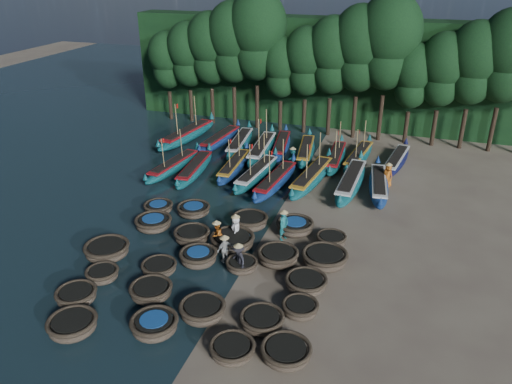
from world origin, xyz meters
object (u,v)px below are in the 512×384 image
(coracle_18, at_px, (278,256))
(coracle_7, at_px, (202,310))
(coracle_1, at_px, (72,325))
(coracle_21, at_px, (194,210))
(coracle_23, at_px, (295,226))
(long_boat_3, at_px, (234,166))
(fisherman_2, at_px, (217,234))
(fisherman_5, at_px, (293,157))
(coracle_16, at_px, (192,235))
(coracle_17, at_px, (232,241))
(coracle_13, at_px, (242,265))
(long_boat_5, at_px, (276,180))
(long_boat_11, at_px, (240,143))
(long_boat_13, at_px, (281,146))
(fisherman_0, at_px, (236,228))
(coracle_20, at_px, (158,207))
(long_boat_8, at_px, (379,185))
(long_boat_6, at_px, (312,177))
(long_boat_10, at_px, (220,139))
(coracle_11, at_px, (159,267))
(long_boat_9, at_px, (187,135))
(coracle_0, at_px, (76,296))
(coracle_9, at_px, (300,308))
(long_boat_7, at_px, (351,181))
(coracle_3, at_px, (232,349))
(coracle_6, at_px, (151,291))
(fisherman_3, at_px, (238,258))
(coracle_5, at_px, (102,274))
(coracle_4, at_px, (286,352))
(coracle_24, at_px, (331,239))
(long_boat_2, at_px, (195,169))
(coracle_2, at_px, (154,325))
(long_boat_16, at_px, (358,157))
(long_boat_14, at_px, (306,151))
(coracle_12, at_px, (198,257))
(fisherman_1, at_px, (284,224))
(long_boat_12, at_px, (262,149))
(long_boat_17, at_px, (396,161))
(coracle_19, at_px, (325,258))
(long_boat_15, at_px, (336,158))
(coracle_10, at_px, (107,250))
(fisherman_4, at_px, (225,248))
(coracle_22, at_px, (250,221))

(coracle_18, bearing_deg, coracle_7, -110.47)
(coracle_1, xyz_separation_m, coracle_21, (0.39, 11.75, -0.03))
(coracle_23, bearing_deg, long_boat_3, 131.17)
(fisherman_2, xyz_separation_m, fisherman_5, (1.08, 12.99, -0.04))
(coracle_16, height_order, coracle_17, coracle_17)
(coracle_13, relative_size, long_boat_5, 0.22)
(coracle_17, bearing_deg, coracle_21, 141.88)
(long_boat_11, xyz_separation_m, long_boat_13, (3.52, 0.61, -0.04))
(fisherman_0, bearing_deg, coracle_18, 49.78)
(coracle_17, bearing_deg, coracle_20, 157.15)
(coracle_20, xyz_separation_m, fisherman_0, (6.01, -1.90, 0.53))
(coracle_23, relative_size, long_boat_8, 0.34)
(coracle_13, height_order, fisherman_2, fisherman_2)
(long_boat_6, xyz_separation_m, long_boat_10, (-9.42, 5.71, -0.06))
(coracle_11, relative_size, coracle_13, 1.33)
(long_boat_11, bearing_deg, long_boat_9, 167.83)
(coracle_0, height_order, coracle_9, coracle_0)
(fisherman_5, bearing_deg, coracle_9, 11.29)
(coracle_23, bearing_deg, long_boat_7, 73.34)
(coracle_3, distance_m, coracle_17, 8.49)
(coracle_6, bearing_deg, fisherman_3, 45.51)
(long_boat_7, bearing_deg, coracle_17, -115.11)
(coracle_0, xyz_separation_m, coracle_9, (10.32, 2.43, -0.02))
(coracle_5, height_order, fisherman_5, fisherman_5)
(coracle_4, xyz_separation_m, coracle_24, (0.12, 9.54, -0.03))
(long_boat_2, bearing_deg, coracle_2, -76.44)
(long_boat_3, xyz_separation_m, long_boat_10, (-3.29, 5.38, 0.02))
(coracle_17, distance_m, long_boat_16, 16.09)
(coracle_2, height_order, long_boat_14, long_boat_14)
(coracle_12, bearing_deg, coracle_17, 61.92)
(coracle_2, relative_size, fisherman_1, 1.09)
(fisherman_0, bearing_deg, coracle_24, 89.84)
(coracle_6, bearing_deg, long_boat_10, 103.10)
(coracle_3, bearing_deg, fisherman_2, 116.22)
(long_boat_3, bearing_deg, long_boat_13, 64.92)
(long_boat_9, distance_m, fisherman_0, 18.27)
(long_boat_12, relative_size, long_boat_17, 1.15)
(coracle_6, distance_m, long_boat_6, 16.21)
(coracle_19, xyz_separation_m, long_boat_12, (-8.13, 14.66, 0.09))
(coracle_9, height_order, long_boat_15, long_boat_15)
(long_boat_9, xyz_separation_m, long_boat_13, (8.68, 0.12, -0.11))
(long_boat_15, bearing_deg, coracle_10, -120.51)
(coracle_5, relative_size, coracle_10, 0.69)
(long_boat_10, xyz_separation_m, fisherman_4, (7.17, -17.20, 0.33))
(long_boat_16, xyz_separation_m, long_boat_17, (2.95, 0.16, -0.02))
(fisherman_0, bearing_deg, coracle_10, -74.38)
(coracle_21, height_order, coracle_23, coracle_23)
(long_boat_8, bearing_deg, long_boat_9, 155.47)
(coracle_16, relative_size, long_boat_12, 0.28)
(coracle_6, height_order, coracle_22, coracle_22)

